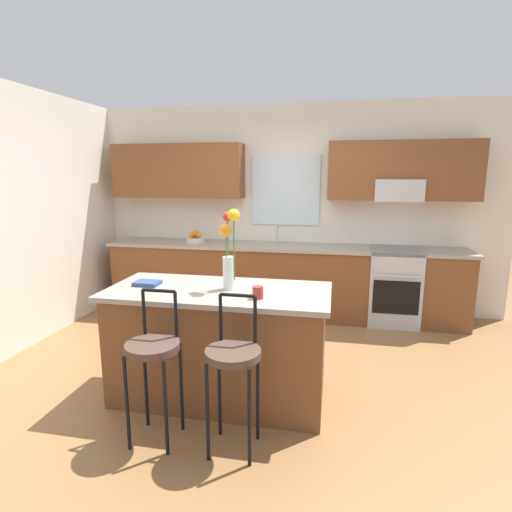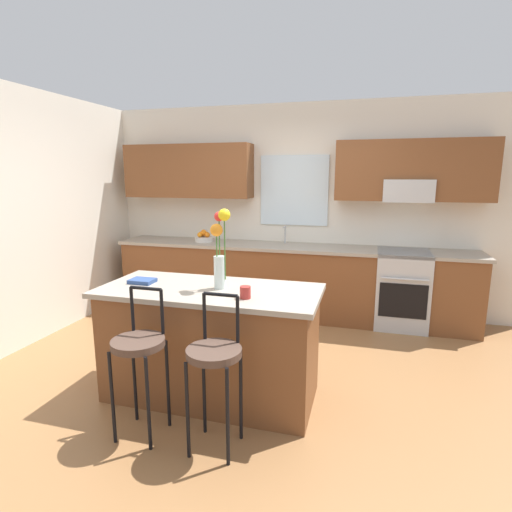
# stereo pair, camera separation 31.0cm
# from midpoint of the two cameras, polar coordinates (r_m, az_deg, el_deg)

# --- Properties ---
(ground_plane) EXTENTS (14.00, 14.00, 0.00)m
(ground_plane) POSITION_cam_midpoint_polar(r_m,az_deg,el_deg) (3.85, -2.29, -16.49)
(ground_plane) COLOR olive
(wall_left) EXTENTS (0.12, 4.60, 2.70)m
(wall_left) POSITION_cam_midpoint_polar(r_m,az_deg,el_deg) (4.95, -31.83, 4.48)
(wall_left) COLOR silver
(wall_left) RESTS_ON ground
(back_wall_assembly) EXTENTS (5.60, 0.50, 2.70)m
(back_wall_assembly) POSITION_cam_midpoint_polar(r_m,az_deg,el_deg) (5.35, 2.81, 8.29)
(back_wall_assembly) COLOR silver
(back_wall_assembly) RESTS_ON ground
(counter_run) EXTENTS (4.56, 0.64, 0.92)m
(counter_run) POSITION_cam_midpoint_polar(r_m,az_deg,el_deg) (5.24, 1.95, -3.36)
(counter_run) COLOR brown
(counter_run) RESTS_ON ground
(sink_faucet) EXTENTS (0.02, 0.13, 0.23)m
(sink_faucet) POSITION_cam_midpoint_polar(r_m,az_deg,el_deg) (5.28, 1.36, 3.34)
(sink_faucet) COLOR #B7BABC
(sink_faucet) RESTS_ON counter_run
(oven_range) EXTENTS (0.60, 0.64, 0.92)m
(oven_range) POSITION_cam_midpoint_polar(r_m,az_deg,el_deg) (5.19, 17.19, -4.09)
(oven_range) COLOR #B7BABC
(oven_range) RESTS_ON ground
(kitchen_island) EXTENTS (1.75, 0.79, 0.92)m
(kitchen_island) POSITION_cam_midpoint_polar(r_m,az_deg,el_deg) (3.35, -7.95, -12.23)
(kitchen_island) COLOR brown
(kitchen_island) RESTS_ON ground
(bar_stool_near) EXTENTS (0.36, 0.36, 1.04)m
(bar_stool_near) POSITION_cam_midpoint_polar(r_m,az_deg,el_deg) (2.88, -17.42, -13.02)
(bar_stool_near) COLOR black
(bar_stool_near) RESTS_ON ground
(bar_stool_middle) EXTENTS (0.36, 0.36, 1.04)m
(bar_stool_middle) POSITION_cam_midpoint_polar(r_m,az_deg,el_deg) (2.67, -6.65, -14.49)
(bar_stool_middle) COLOR black
(bar_stool_middle) RESTS_ON ground
(flower_vase) EXTENTS (0.15, 0.15, 0.63)m
(flower_vase) POSITION_cam_midpoint_polar(r_m,az_deg,el_deg) (3.11, -6.72, 1.19)
(flower_vase) COLOR silver
(flower_vase) RESTS_ON kitchen_island
(mug_ceramic) EXTENTS (0.08, 0.08, 0.09)m
(mug_ceramic) POSITION_cam_midpoint_polar(r_m,az_deg,el_deg) (2.92, -2.79, -5.21)
(mug_ceramic) COLOR #A52D28
(mug_ceramic) RESTS_ON kitchen_island
(cookbook) EXTENTS (0.20, 0.15, 0.03)m
(cookbook) POSITION_cam_midpoint_polar(r_m,az_deg,el_deg) (3.44, -17.67, -3.71)
(cookbook) COLOR navy
(cookbook) RESTS_ON kitchen_island
(fruit_bowl_oranges) EXTENTS (0.24, 0.24, 0.16)m
(fruit_bowl_oranges) POSITION_cam_midpoint_polar(r_m,az_deg,el_deg) (5.45, -10.23, 2.50)
(fruit_bowl_oranges) COLOR silver
(fruit_bowl_oranges) RESTS_ON counter_run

